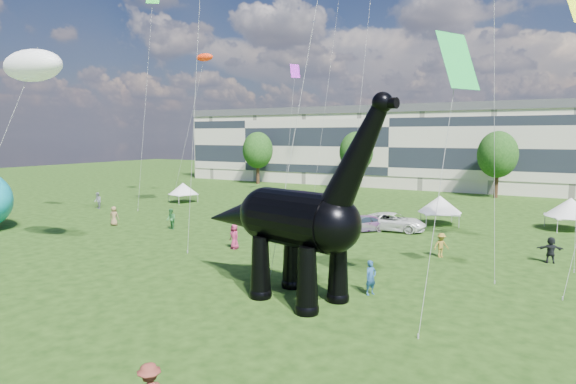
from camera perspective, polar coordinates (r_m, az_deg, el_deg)
The scene contains 14 objects.
ground at distance 23.90m, azimuth -12.78°, elevation -13.80°, with size 220.00×220.00×0.00m, color #16330C.
terrace_row at distance 81.86m, azimuth 13.02°, elevation 4.93°, with size 78.00×11.00×12.00m, color beige.
tree_far_left at distance 82.90m, azimuth -3.61°, elevation 5.31°, with size 5.20×5.20×9.44m.
tree_mid_left at distance 74.63m, azimuth 8.10°, elevation 5.10°, with size 5.20×5.20×9.44m.
tree_mid_right at distance 69.87m, azimuth 23.60°, elevation 4.50°, with size 5.20×5.20×9.44m.
dinosaur_sculpture at distance 24.50m, azimuth 0.34°, elevation -3.47°, with size 12.87×5.13×10.53m.
car_silver at distance 50.56m, azimuth -2.83°, elevation -1.97°, with size 1.60×3.98×1.35m, color #B7B6BB.
car_grey at distance 42.23m, azimuth 2.28°, elevation -3.69°, with size 1.45×4.17×1.37m, color slate.
car_white at distance 43.20m, azimuth 12.33°, elevation -3.48°, with size 2.59×5.63×1.56m, color white.
car_dark at distance 42.34m, azimuth 8.64°, elevation -3.74°, with size 1.92×4.72×1.37m, color #595960.
gazebo_near at distance 47.00m, azimuth 17.55°, elevation -1.41°, with size 5.16×5.16×2.74m.
gazebo_far at distance 48.94m, azimuth 30.48°, elevation -1.60°, with size 5.29×5.29×2.88m.
gazebo_left at distance 61.25m, azimuth -12.33°, elevation 0.39°, with size 4.51×4.51×2.45m.
visitors at distance 35.89m, azimuth -1.52°, elevation -5.19°, with size 52.81×39.64×1.88m.
Camera 1 is at (15.19, -16.47, 8.31)m, focal length 30.00 mm.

